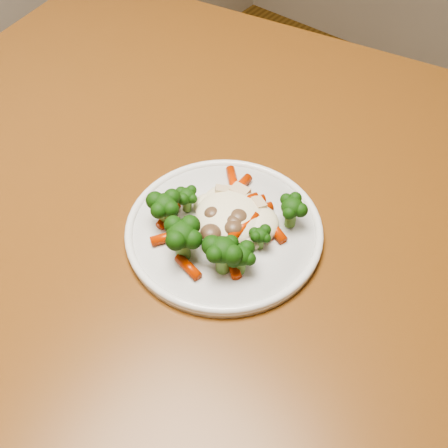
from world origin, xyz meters
name	(u,v)px	position (x,y,z in m)	size (l,w,h in m)	color
dining_table	(292,268)	(-0.32, -0.06, 0.66)	(1.43, 1.08, 0.75)	brown
plate	(224,232)	(-0.38, -0.13, 0.76)	(0.24, 0.24, 0.01)	white
meal	(221,224)	(-0.38, -0.14, 0.78)	(0.17, 0.18, 0.05)	#FFF3CB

